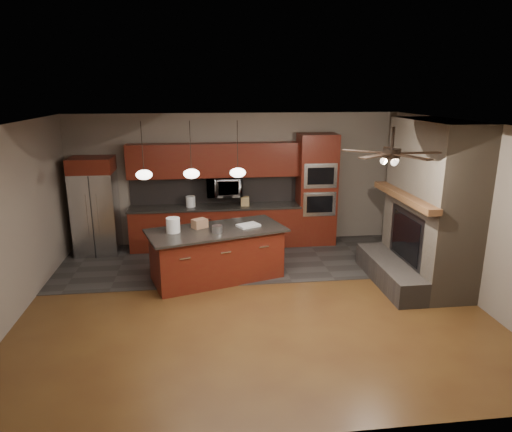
{
  "coord_description": "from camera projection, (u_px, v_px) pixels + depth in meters",
  "views": [
    {
      "loc": [
        -0.75,
        -6.64,
        3.29
      ],
      "look_at": [
        0.14,
        0.6,
        1.24
      ],
      "focal_mm": 32.0,
      "sensor_mm": 36.0,
      "label": 1
    }
  ],
  "objects": [
    {
      "name": "ground",
      "position": [
        252.0,
        301.0,
        7.32
      ],
      "size": [
        7.0,
        7.0,
        0.0
      ],
      "primitive_type": "plane",
      "color": "brown",
      "rests_on": "ground"
    },
    {
      "name": "ceiling",
      "position": [
        252.0,
        123.0,
        6.56
      ],
      "size": [
        7.0,
        6.0,
        0.02
      ],
      "primitive_type": "cube",
      "color": "white",
      "rests_on": "back_wall"
    },
    {
      "name": "back_wall",
      "position": [
        236.0,
        179.0,
        9.81
      ],
      "size": [
        7.0,
        0.02,
        2.8
      ],
      "primitive_type": "cube",
      "color": "#756A5D",
      "rests_on": "ground"
    },
    {
      "name": "right_wall",
      "position": [
        467.0,
        210.0,
        7.35
      ],
      "size": [
        0.02,
        6.0,
        2.8
      ],
      "primitive_type": "cube",
      "color": "#756A5D",
      "rests_on": "ground"
    },
    {
      "name": "left_wall",
      "position": [
        9.0,
        225.0,
        6.53
      ],
      "size": [
        0.02,
        6.0,
        2.8
      ],
      "primitive_type": "cube",
      "color": "#756A5D",
      "rests_on": "ground"
    },
    {
      "name": "slate_tile_patch",
      "position": [
        242.0,
        260.0,
        9.04
      ],
      "size": [
        7.0,
        2.4,
        0.01
      ],
      "primitive_type": "cube",
      "color": "#2F2D2B",
      "rests_on": "ground"
    },
    {
      "name": "fireplace_column",
      "position": [
        427.0,
        210.0,
        7.71
      ],
      "size": [
        1.3,
        2.1,
        2.8
      ],
      "color": "#6C5E4D",
      "rests_on": "ground"
    },
    {
      "name": "back_cabinetry",
      "position": [
        215.0,
        206.0,
        9.65
      ],
      "size": [
        3.59,
        0.64,
        2.2
      ],
      "color": "#551D0F",
      "rests_on": "ground"
    },
    {
      "name": "oven_tower",
      "position": [
        316.0,
        190.0,
        9.77
      ],
      "size": [
        0.8,
        0.63,
        2.38
      ],
      "color": "#551D0F",
      "rests_on": "ground"
    },
    {
      "name": "microwave",
      "position": [
        224.0,
        187.0,
        9.56
      ],
      "size": [
        0.73,
        0.41,
        0.5
      ],
      "primitive_type": "imported",
      "color": "silver",
      "rests_on": "back_cabinetry"
    },
    {
      "name": "refrigerator",
      "position": [
        95.0,
        206.0,
        9.22
      ],
      "size": [
        0.84,
        0.75,
        1.98
      ],
      "color": "silver",
      "rests_on": "ground"
    },
    {
      "name": "kitchen_island",
      "position": [
        217.0,
        254.0,
        8.07
      ],
      "size": [
        2.57,
        1.71,
        0.92
      ],
      "rotation": [
        0.0,
        0.0,
        0.29
      ],
      "color": "#551D0F",
      "rests_on": "ground"
    },
    {
      "name": "white_bucket",
      "position": [
        173.0,
        225.0,
        7.75
      ],
      "size": [
        0.28,
        0.28,
        0.25
      ],
      "primitive_type": "cylinder",
      "rotation": [
        0.0,
        0.0,
        0.23
      ],
      "color": "white",
      "rests_on": "kitchen_island"
    },
    {
      "name": "paint_can",
      "position": [
        217.0,
        229.0,
        7.76
      ],
      "size": [
        0.21,
        0.21,
        0.12
      ],
      "primitive_type": "cylinder",
      "rotation": [
        0.0,
        0.0,
        0.19
      ],
      "color": "#B2B2B7",
      "rests_on": "kitchen_island"
    },
    {
      "name": "paint_tray",
      "position": [
        248.0,
        225.0,
        8.11
      ],
      "size": [
        0.45,
        0.4,
        0.04
      ],
      "primitive_type": "cube",
      "rotation": [
        0.0,
        0.0,
        0.45
      ],
      "color": "silver",
      "rests_on": "kitchen_island"
    },
    {
      "name": "cardboard_box",
      "position": [
        200.0,
        223.0,
        8.01
      ],
      "size": [
        0.31,
        0.29,
        0.16
      ],
      "primitive_type": "cube",
      "rotation": [
        0.0,
        0.0,
        0.58
      ],
      "color": "#91674B",
      "rests_on": "kitchen_island"
    },
    {
      "name": "counter_bucket",
      "position": [
        191.0,
        201.0,
        9.51
      ],
      "size": [
        0.25,
        0.25,
        0.22
      ],
      "primitive_type": "cylinder",
      "rotation": [
        0.0,
        0.0,
        -0.38
      ],
      "color": "white",
      "rests_on": "back_cabinetry"
    },
    {
      "name": "counter_box",
      "position": [
        245.0,
        201.0,
        9.6
      ],
      "size": [
        0.18,
        0.15,
        0.19
      ],
      "primitive_type": "cube",
      "rotation": [
        0.0,
        0.0,
        -0.08
      ],
      "color": "tan",
      "rests_on": "back_cabinetry"
    },
    {
      "name": "pendant_left",
      "position": [
        144.0,
        174.0,
        7.26
      ],
      "size": [
        0.26,
        0.26,
        0.92
      ],
      "color": "black",
      "rests_on": "ceiling"
    },
    {
      "name": "pendant_center",
      "position": [
        191.0,
        173.0,
        7.35
      ],
      "size": [
        0.26,
        0.26,
        0.92
      ],
      "color": "black",
      "rests_on": "ceiling"
    },
    {
      "name": "pendant_right",
      "position": [
        238.0,
        172.0,
        7.44
      ],
      "size": [
        0.26,
        0.26,
        0.92
      ],
      "color": "black",
      "rests_on": "ceiling"
    },
    {
      "name": "ceiling_fan",
      "position": [
        392.0,
        153.0,
        6.1
      ],
      "size": [
        1.27,
        1.33,
        0.41
      ],
      "color": "black",
      "rests_on": "ceiling"
    }
  ]
}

